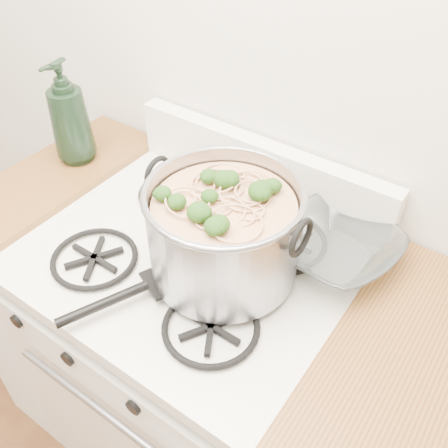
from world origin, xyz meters
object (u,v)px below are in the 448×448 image
spatula (170,275)px  glass_bowl (333,252)px  stock_pot (224,232)px  bottle (68,113)px  gas_range (197,364)px

spatula → glass_bowl: bearing=69.5°
stock_pot → spatula: 0.16m
glass_bowl → bottle: 0.80m
spatula → bottle: bearing=-178.6°
bottle → gas_range: bearing=-15.9°
glass_bowl → bottle: (-0.79, -0.06, 0.13)m
spatula → bottle: (-0.53, 0.21, 0.13)m
spatula → bottle: 0.58m
gas_range → glass_bowl: (0.29, 0.17, 0.50)m
gas_range → bottle: bottle is taller
spatula → stock_pot: bearing=75.7°
spatula → glass_bowl: size_ratio=2.78×
spatula → glass_bowl: glass_bowl is taller
gas_range → stock_pot: stock_pot is taller
stock_pot → glass_bowl: (0.19, 0.17, -0.09)m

